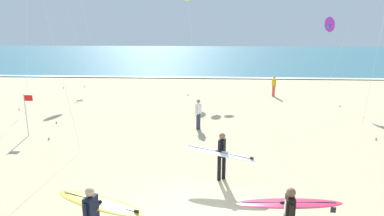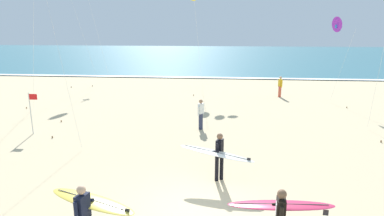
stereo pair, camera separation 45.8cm
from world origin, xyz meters
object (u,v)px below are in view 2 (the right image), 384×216
(surfer_trailing, at_px, (88,208))
(kite_delta_violet_distant, at_px, (338,25))
(surfer_third, at_px, (280,212))
(bystander_yellow_top, at_px, (280,87))
(bystander_white_top, at_px, (201,114))
(lifeguard_flag, at_px, (31,109))
(surfer_lead, at_px, (218,154))

(surfer_trailing, bearing_deg, kite_delta_violet_distant, 57.50)
(surfer_third, xyz_separation_m, bystander_yellow_top, (2.97, 18.15, -0.23))
(surfer_third, bearing_deg, bystander_yellow_top, 80.72)
(kite_delta_violet_distant, distance_m, bystander_white_top, 12.10)
(surfer_third, height_order, bystander_white_top, surfer_third)
(surfer_third, distance_m, lifeguard_flag, 13.29)
(surfer_trailing, height_order, surfer_third, same)
(surfer_lead, bearing_deg, bystander_white_top, 99.49)
(surfer_third, xyz_separation_m, kite_delta_violet_distant, (6.21, 16.52, 4.31))
(bystander_white_top, bearing_deg, surfer_third, -75.28)
(surfer_trailing, relative_size, kite_delta_violet_distant, 0.40)
(surfer_trailing, xyz_separation_m, bystander_yellow_top, (7.44, 18.39, -0.24))
(surfer_third, distance_m, bystander_yellow_top, 18.39)
(surfer_lead, relative_size, surfer_third, 1.04)
(surfer_lead, distance_m, surfer_trailing, 4.76)
(surfer_third, bearing_deg, bystander_white_top, 104.72)
(bystander_white_top, distance_m, lifeguard_flag, 8.40)
(bystander_white_top, bearing_deg, bystander_yellow_top, 57.99)
(kite_delta_violet_distant, bearing_deg, bystander_white_top, -140.80)
(surfer_lead, bearing_deg, surfer_third, -66.86)
(kite_delta_violet_distant, height_order, bystander_yellow_top, kite_delta_violet_distant)
(surfer_lead, relative_size, surfer_trailing, 1.10)
(surfer_trailing, xyz_separation_m, bystander_white_top, (1.99, 9.68, -0.24))
(surfer_third, bearing_deg, surfer_lead, 113.14)
(surfer_lead, relative_size, bystander_yellow_top, 1.63)
(surfer_third, relative_size, bystander_white_top, 1.56)
(surfer_lead, xyz_separation_m, surfer_trailing, (-2.99, -3.70, 0.00))
(surfer_trailing, height_order, bystander_yellow_top, surfer_trailing)
(bystander_white_top, bearing_deg, lifeguard_flag, -169.06)
(surfer_trailing, height_order, bystander_white_top, surfer_trailing)
(surfer_lead, xyz_separation_m, kite_delta_violet_distant, (7.69, 13.06, 4.31))
(surfer_third, relative_size, lifeguard_flag, 1.18)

